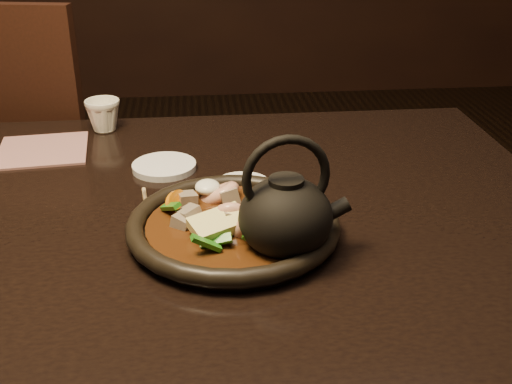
{
  "coord_description": "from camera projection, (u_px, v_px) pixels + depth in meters",
  "views": [
    {
      "loc": [
        0.2,
        -0.92,
        1.23
      ],
      "look_at": [
        0.28,
        -0.05,
        0.8
      ],
      "focal_mm": 45.0,
      "sensor_mm": 36.0,
      "label": 1
    }
  ],
  "objects": [
    {
      "name": "plate",
      "position": [
        233.0,
        227.0,
        0.94
      ],
      "size": [
        0.32,
        0.32,
        0.03
      ],
      "color": "black",
      "rests_on": "table"
    },
    {
      "name": "soy_dish",
      "position": [
        243.0,
        186.0,
        1.09
      ],
      "size": [
        0.09,
        0.09,
        0.01
      ],
      "primitive_type": "cylinder",
      "color": "white",
      "rests_on": "table"
    },
    {
      "name": "teapot",
      "position": [
        286.0,
        213.0,
        0.87
      ],
      "size": [
        0.16,
        0.13,
        0.18
      ],
      "rotation": [
        0.0,
        0.0,
        0.12
      ],
      "color": "black",
      "rests_on": "table"
    },
    {
      "name": "saucer_right",
      "position": [
        164.0,
        166.0,
        1.17
      ],
      "size": [
        0.12,
        0.12,
        0.01
      ],
      "primitive_type": "cylinder",
      "color": "white",
      "rests_on": "table"
    },
    {
      "name": "table",
      "position": [
        81.0,
        256.0,
        1.04
      ],
      "size": [
        1.6,
        0.9,
        0.75
      ],
      "color": "black",
      "rests_on": "floor"
    },
    {
      "name": "napkin",
      "position": [
        43.0,
        150.0,
        1.25
      ],
      "size": [
        0.18,
        0.18,
        0.0
      ],
      "primitive_type": "cube",
      "rotation": [
        0.0,
        0.0,
        0.1
      ],
      "color": "#99635E",
      "rests_on": "table"
    },
    {
      "name": "tea_cup",
      "position": [
        103.0,
        114.0,
        1.33
      ],
      "size": [
        0.09,
        0.08,
        0.07
      ],
      "primitive_type": "imported",
      "rotation": [
        0.0,
        0.0,
        0.23
      ],
      "color": "white",
      "rests_on": "table"
    },
    {
      "name": "chair",
      "position": [
        25.0,
        172.0,
        1.67
      ],
      "size": [
        0.54,
        0.54,
        0.99
      ],
      "rotation": [
        0.0,
        0.0,
        2.97
      ],
      "color": "black",
      "rests_on": "floor"
    },
    {
      "name": "chopsticks",
      "position": [
        148.0,
        224.0,
        0.98
      ],
      "size": [
        0.04,
        0.25,
        0.01
      ],
      "rotation": [
        0.0,
        0.0,
        0.11
      ],
      "color": "tan",
      "rests_on": "table"
    },
    {
      "name": "stirfry",
      "position": [
        229.0,
        221.0,
        0.94
      ],
      "size": [
        0.2,
        0.23,
        0.07
      ],
      "color": "#371B0A",
      "rests_on": "plate"
    }
  ]
}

